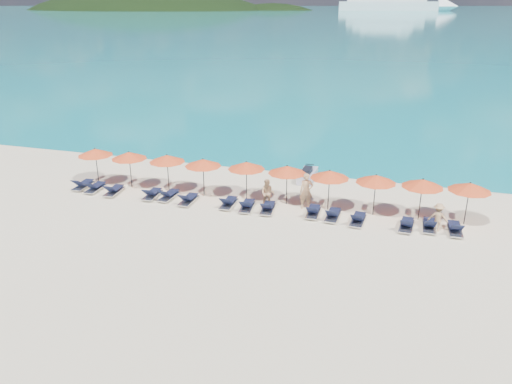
# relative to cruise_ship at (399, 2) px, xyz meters

# --- Properties ---
(ground) EXTENTS (1400.00, 1400.00, 0.00)m
(ground) POSITION_rel_cruise_ship_xyz_m (12.78, -569.19, -8.93)
(ground) COLOR beige
(sea) EXTENTS (1600.00, 1300.00, 0.01)m
(sea) POSITION_rel_cruise_ship_xyz_m (12.78, 90.81, -8.93)
(sea) COLOR #1FA9B2
(sea) RESTS_ON ground
(headland_main) EXTENTS (374.00, 242.00, 126.50)m
(headland_main) POSITION_rel_cruise_ship_xyz_m (-287.22, -29.19, -46.93)
(headland_main) COLOR black
(headland_main) RESTS_ON ground
(headland_small) EXTENTS (162.00, 126.00, 85.50)m
(headland_small) POSITION_rel_cruise_ship_xyz_m (-137.22, -9.19, -43.93)
(headland_small) COLOR black
(headland_small) RESTS_ON ground
(cruise_ship) EXTENTS (124.34, 27.63, 34.33)m
(cruise_ship) POSITION_rel_cruise_ship_xyz_m (0.00, 0.00, 0.00)
(cruise_ship) COLOR white
(cruise_ship) RESTS_ON ground
(jetski) EXTENTS (0.92, 2.41, 0.86)m
(jetski) POSITION_rel_cruise_ship_xyz_m (14.37, -560.28, -8.58)
(jetski) COLOR #A7ABC3
(jetski) RESTS_ON ground
(beachgoer_a) EXTENTS (0.83, 0.66, 1.98)m
(beachgoer_a) POSITION_rel_cruise_ship_xyz_m (15.18, -564.76, -7.94)
(beachgoer_a) COLOR tan
(beachgoer_a) RESTS_ON ground
(beachgoer_b) EXTENTS (0.80, 0.49, 1.59)m
(beachgoer_b) POSITION_rel_cruise_ship_xyz_m (13.12, -565.19, -8.14)
(beachgoer_b) COLOR tan
(beachgoer_b) RESTS_ON ground
(beachgoer_c) EXTENTS (0.96, 0.49, 1.44)m
(beachgoer_c) POSITION_rel_cruise_ship_xyz_m (21.92, -565.69, -8.21)
(beachgoer_c) COLOR tan
(beachgoer_c) RESTS_ON ground
(umbrella_0) EXTENTS (2.10, 2.10, 2.28)m
(umbrella_0) POSITION_rel_cruise_ship_xyz_m (2.10, -564.61, -6.92)
(umbrella_0) COLOR black
(umbrella_0) RESTS_ON ground
(umbrella_1) EXTENTS (2.10, 2.10, 2.28)m
(umbrella_1) POSITION_rel_cruise_ship_xyz_m (4.42, -564.63, -6.92)
(umbrella_1) COLOR black
(umbrella_1) RESTS_ON ground
(umbrella_2) EXTENTS (2.10, 2.10, 2.28)m
(umbrella_2) POSITION_rel_cruise_ship_xyz_m (6.85, -564.52, -6.92)
(umbrella_2) COLOR black
(umbrella_2) RESTS_ON ground
(umbrella_3) EXTENTS (2.10, 2.10, 2.28)m
(umbrella_3) POSITION_rel_cruise_ship_xyz_m (9.16, -564.65, -6.92)
(umbrella_3) COLOR black
(umbrella_3) RESTS_ON ground
(umbrella_4) EXTENTS (2.10, 2.10, 2.28)m
(umbrella_4) POSITION_rel_cruise_ship_xyz_m (11.68, -564.44, -6.92)
(umbrella_4) COLOR black
(umbrella_4) RESTS_ON ground
(umbrella_5) EXTENTS (2.10, 2.10, 2.28)m
(umbrella_5) POSITION_rel_cruise_ship_xyz_m (14.02, -564.47, -6.92)
(umbrella_5) COLOR black
(umbrella_5) RESTS_ON ground
(umbrella_6) EXTENTS (2.10, 2.10, 2.28)m
(umbrella_6) POSITION_rel_cruise_ship_xyz_m (16.36, -564.59, -6.92)
(umbrella_6) COLOR black
(umbrella_6) RESTS_ON ground
(umbrella_7) EXTENTS (2.10, 2.10, 2.28)m
(umbrella_7) POSITION_rel_cruise_ship_xyz_m (18.77, -564.61, -6.92)
(umbrella_7) COLOR black
(umbrella_7) RESTS_ON ground
(umbrella_8) EXTENTS (2.10, 2.10, 2.28)m
(umbrella_8) POSITION_rel_cruise_ship_xyz_m (21.06, -564.59, -6.92)
(umbrella_8) COLOR black
(umbrella_8) RESTS_ON ground
(umbrella_9) EXTENTS (2.10, 2.10, 2.28)m
(umbrella_9) POSITION_rel_cruise_ship_xyz_m (23.28, -564.47, -6.92)
(umbrella_9) COLOR black
(umbrella_9) RESTS_ON ground
(lounger_0) EXTENTS (0.70, 1.73, 0.66)m
(lounger_0) POSITION_rel_cruise_ship_xyz_m (1.69, -565.64, -8.70)
(lounger_0) COLOR silver
(lounger_0) RESTS_ON ground
(lounger_1) EXTENTS (0.72, 1.73, 0.66)m
(lounger_1) POSITION_rel_cruise_ship_xyz_m (2.65, -565.82, -8.70)
(lounger_1) COLOR silver
(lounger_1) RESTS_ON ground
(lounger_2) EXTENTS (0.77, 1.75, 0.66)m
(lounger_2) POSITION_rel_cruise_ship_xyz_m (4.00, -565.94, -8.70)
(lounger_2) COLOR silver
(lounger_2) RESTS_ON ground
(lounger_3) EXTENTS (0.73, 1.74, 0.66)m
(lounger_3) POSITION_rel_cruise_ship_xyz_m (6.41, -565.80, -8.70)
(lounger_3) COLOR silver
(lounger_3) RESTS_ON ground
(lounger_4) EXTENTS (0.69, 1.73, 0.66)m
(lounger_4) POSITION_rel_cruise_ship_xyz_m (7.42, -565.71, -8.70)
(lounger_4) COLOR silver
(lounger_4) RESTS_ON ground
(lounger_5) EXTENTS (0.62, 1.70, 0.66)m
(lounger_5) POSITION_rel_cruise_ship_xyz_m (8.75, -565.96, -8.70)
(lounger_5) COLOR silver
(lounger_5) RESTS_ON ground
(lounger_6) EXTENTS (0.66, 1.72, 0.66)m
(lounger_6) POSITION_rel_cruise_ship_xyz_m (11.07, -565.78, -8.70)
(lounger_6) COLOR silver
(lounger_6) RESTS_ON ground
(lounger_7) EXTENTS (0.79, 1.75, 0.66)m
(lounger_7) POSITION_rel_cruise_ship_xyz_m (12.18, -565.89, -8.70)
(lounger_7) COLOR silver
(lounger_7) RESTS_ON ground
(lounger_8) EXTENTS (0.78, 1.75, 0.66)m
(lounger_8) POSITION_rel_cruise_ship_xyz_m (13.33, -565.84, -8.70)
(lounger_8) COLOR silver
(lounger_8) RESTS_ON ground
(lounger_9) EXTENTS (0.68, 1.72, 0.66)m
(lounger_9) POSITION_rel_cruise_ship_xyz_m (15.75, -565.62, -8.70)
(lounger_9) COLOR silver
(lounger_9) RESTS_ON ground
(lounger_10) EXTENTS (0.68, 1.72, 0.66)m
(lounger_10) POSITION_rel_cruise_ship_xyz_m (16.81, -565.75, -8.70)
(lounger_10) COLOR silver
(lounger_10) RESTS_ON ground
(lounger_11) EXTENTS (0.73, 1.74, 0.66)m
(lounger_11) POSITION_rel_cruise_ship_xyz_m (18.12, -565.94, -8.70)
(lounger_11) COLOR silver
(lounger_11) RESTS_ON ground
(lounger_12) EXTENTS (0.76, 1.75, 0.66)m
(lounger_12) POSITION_rel_cruise_ship_xyz_m (20.49, -565.91, -8.70)
(lounger_12) COLOR silver
(lounger_12) RESTS_ON ground
(lounger_13) EXTENTS (0.63, 1.71, 0.66)m
(lounger_13) POSITION_rel_cruise_ship_xyz_m (21.58, -565.64, -8.70)
(lounger_13) COLOR silver
(lounger_13) RESTS_ON ground
(lounger_14) EXTENTS (0.70, 1.73, 0.66)m
(lounger_14) POSITION_rel_cruise_ship_xyz_m (22.77, -565.70, -8.70)
(lounger_14) COLOR silver
(lounger_14) RESTS_ON ground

